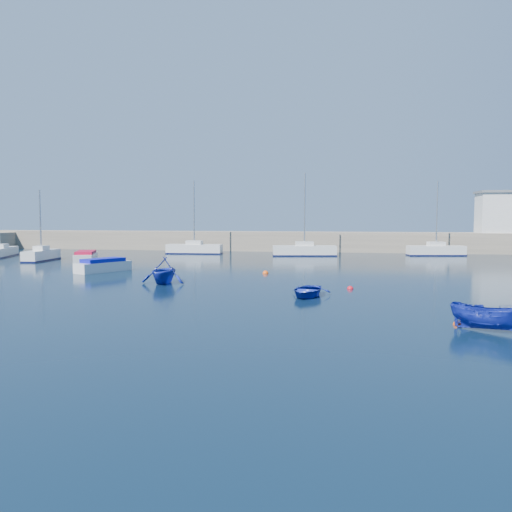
% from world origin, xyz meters
% --- Properties ---
extents(ground, '(220.00, 220.00, 0.00)m').
position_xyz_m(ground, '(0.00, 0.00, 0.00)').
color(ground, black).
rests_on(ground, ground).
extents(back_wall, '(96.00, 4.50, 2.60)m').
position_xyz_m(back_wall, '(0.00, 46.00, 1.30)').
color(back_wall, gray).
rests_on(back_wall, ground).
extents(sailboat_3, '(2.05, 5.61, 7.43)m').
position_xyz_m(sailboat_3, '(-23.20, 25.92, 0.63)').
color(sailboat_3, silver).
rests_on(sailboat_3, ground).
extents(sailboat_4, '(4.22, 7.35, 9.22)m').
position_xyz_m(sailboat_4, '(-30.93, 29.69, 0.59)').
color(sailboat_4, silver).
rests_on(sailboat_4, ground).
extents(sailboat_5, '(7.00, 2.27, 9.14)m').
position_xyz_m(sailboat_5, '(-10.33, 38.54, 0.66)').
color(sailboat_5, silver).
rests_on(sailboat_5, ground).
extents(sailboat_6, '(7.71, 3.38, 9.78)m').
position_xyz_m(sailboat_6, '(3.57, 37.52, 0.67)').
color(sailboat_6, silver).
rests_on(sailboat_6, ground).
extents(sailboat_7, '(6.88, 3.02, 8.83)m').
position_xyz_m(sailboat_7, '(19.04, 40.58, 0.66)').
color(sailboat_7, silver).
rests_on(sailboat_7, ground).
extents(motorboat_1, '(3.61, 4.86, 1.14)m').
position_xyz_m(motorboat_1, '(-11.64, 17.00, 0.53)').
color(motorboat_1, silver).
rests_on(motorboat_1, ground).
extents(motorboat_2, '(3.51, 5.42, 1.05)m').
position_xyz_m(motorboat_2, '(-18.46, 26.48, 0.49)').
color(motorboat_2, silver).
rests_on(motorboat_2, ground).
extents(dinghy_center, '(2.84, 3.60, 0.67)m').
position_xyz_m(dinghy_center, '(6.16, 6.85, 0.34)').
color(dinghy_center, '#17279E').
rests_on(dinghy_center, ground).
extents(dinghy_left, '(3.01, 3.48, 1.82)m').
position_xyz_m(dinghy_left, '(-3.99, 10.80, 0.91)').
color(dinghy_left, '#17279E').
rests_on(dinghy_left, ground).
extents(dinghy_right, '(3.14, 2.35, 1.14)m').
position_xyz_m(dinghy_right, '(13.94, -0.70, 0.57)').
color(dinghy_right, '#17279E').
rests_on(dinghy_right, ground).
extents(buoy_1, '(0.41, 0.41, 0.41)m').
position_xyz_m(buoy_1, '(8.65, 10.33, 0.00)').
color(buoy_1, red).
rests_on(buoy_1, ground).
extents(buoy_3, '(0.50, 0.50, 0.50)m').
position_xyz_m(buoy_3, '(1.97, 18.07, 0.00)').
color(buoy_3, '#FF510D').
rests_on(buoy_3, ground).
extents(buoy_5, '(0.41, 0.41, 0.41)m').
position_xyz_m(buoy_5, '(13.03, 0.31, 0.00)').
color(buoy_5, '#FF510D').
rests_on(buoy_5, ground).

